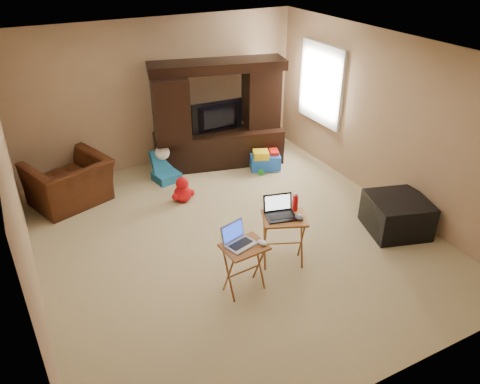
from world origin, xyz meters
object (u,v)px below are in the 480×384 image
laptop_right (281,209)px  mouse_left (262,243)px  recliner (70,182)px  tray_table_right (283,240)px  tray_table_left (244,268)px  mouse_right (299,217)px  child_rocker (166,167)px  ottoman (397,215)px  push_toy (265,160)px  laptop_left (241,236)px  television (219,118)px  entertainment_center (218,115)px  plush_toy (183,189)px  water_bottle (295,203)px

laptop_right → mouse_left: bearing=-129.9°
recliner → tray_table_right: bearing=107.5°
tray_table_left → mouse_right: mouse_right is taller
child_rocker → ottoman: (2.34, -2.88, -0.01)m
child_rocker → tray_table_right: (0.54, -2.79, 0.08)m
ottoman → push_toy: bearing=105.2°
laptop_left → television: bearing=52.1°
recliner → tray_table_right: (2.07, -2.75, -0.02)m
laptop_left → laptop_right: (0.65, 0.22, 0.06)m
entertainment_center → plush_toy: entertainment_center is taller
television → mouse_right: size_ratio=6.77×
recliner → child_rocker: (1.53, 0.04, -0.10)m
television → tray_table_right: television is taller
plush_toy → water_bottle: size_ratio=2.00×
push_toy → laptop_right: size_ratio=1.46×
recliner → child_rocker: 1.53m
tray_table_left → laptop_left: bearing=130.1°
tray_table_left → tray_table_right: (0.66, 0.23, 0.03)m
entertainment_center → mouse_right: 3.13m
laptop_left → child_rocker: bearing=70.5°
child_rocker → mouse_left: bearing=-100.5°
recliner → mouse_left: recliner is taller
recliner → laptop_left: (1.38, -2.95, 0.38)m
television → laptop_right: 2.96m
mouse_left → child_rocker: bearing=91.3°
laptop_right → water_bottle: (0.24, 0.06, -0.02)m
push_toy → water_bottle: water_bottle is taller
entertainment_center → television: entertainment_center is taller
laptop_left → push_toy: bearing=38.0°
entertainment_center → tray_table_right: 3.07m
mouse_left → plush_toy: bearing=91.9°
ottoman → water_bottle: water_bottle is taller
tray_table_right → mouse_right: 0.41m
laptop_right → mouse_right: laptop_right is taller
recliner → tray_table_right: size_ratio=1.62×
push_toy → water_bottle: 2.55m
plush_toy → tray_table_left: 2.25m
entertainment_center → tray_table_left: bearing=-97.1°
television → water_bottle: bearing=84.5°
push_toy → ottoman: 2.56m
ottoman → television: bearing=112.9°
tray_table_right → mouse_left: 0.64m
entertainment_center → laptop_left: entertainment_center is taller
television → push_toy: television is taller
laptop_left → water_bottle: (0.89, 0.28, 0.04)m
recliner → laptop_left: 3.28m
recliner → laptop_left: bearing=95.6°
recliner → push_toy: 3.23m
laptop_right → plush_toy: bearing=118.2°
ottoman → laptop_right: laptop_right is taller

